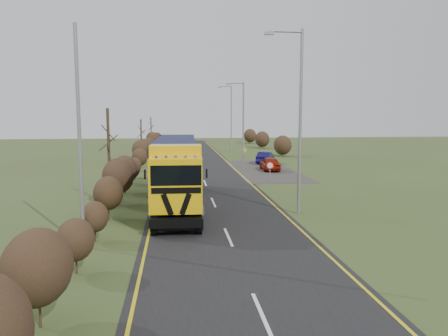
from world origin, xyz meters
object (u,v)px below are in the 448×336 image
Objects in this scene: streetlight_near at (298,113)px; speed_sign at (270,170)px; car_red_hatchback at (270,164)px; car_blue_sedan at (265,158)px; lorry at (176,167)px.

streetlight_near is 5.02× the size of speed_sign.
car_blue_sedan is at bearing -95.66° from car_red_hatchback.
car_blue_sedan is at bearing 66.74° from lorry.
streetlight_near reaches higher than lorry.
lorry reaches higher than car_red_hatchback.
lorry is 1.46× the size of streetlight_near.
car_red_hatchback is 19.91m from streetlight_near.
car_red_hatchback is at bearing 105.87° from car_blue_sedan.
speed_sign is (-2.30, -10.42, 0.72)m from car_red_hatchback.
lorry is 3.70× the size of car_red_hatchback.
streetlight_near is 9.68m from speed_sign.
car_red_hatchback is 0.40× the size of streetlight_near.
streetlight_near is at bearing 83.82° from car_red_hatchback.
lorry is at bearing 60.90° from car_red_hatchback.
speed_sign is (0.36, 8.66, -4.33)m from streetlight_near.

